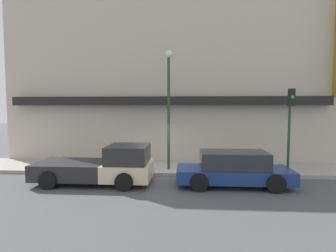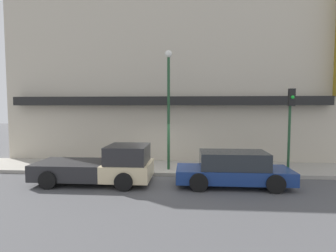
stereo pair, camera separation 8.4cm
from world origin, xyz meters
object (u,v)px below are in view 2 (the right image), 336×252
Objects in this scene: pickup_truck at (102,166)px; parked_car at (233,169)px; fire_hydrant at (101,164)px; traffic_light at (290,116)px; street_lamp at (169,97)px.

parked_car is at bearing -1.24° from pickup_truck.
parked_car is 7.60× the size of fire_hydrant.
traffic_light is at bearing 28.82° from parked_car.
traffic_light is (5.79, -0.52, -0.96)m from street_lamp.
parked_car is (5.69, 0.00, -0.03)m from pickup_truck.
fire_hydrant is at bearing 179.06° from traffic_light.
traffic_light reaches higher than parked_car.
parked_car is at bearing -14.93° from fire_hydrant.
fire_hydrant is 9.55m from traffic_light.
fire_hydrant is at bearing 165.73° from parked_car.
pickup_truck is 1.06× the size of parked_car.
street_lamp is (3.45, 0.37, 3.41)m from fire_hydrant.
parked_car reaches higher than fire_hydrant.
traffic_light is at bearing 8.95° from pickup_truck.
pickup_truck is 1.84m from fire_hydrant.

